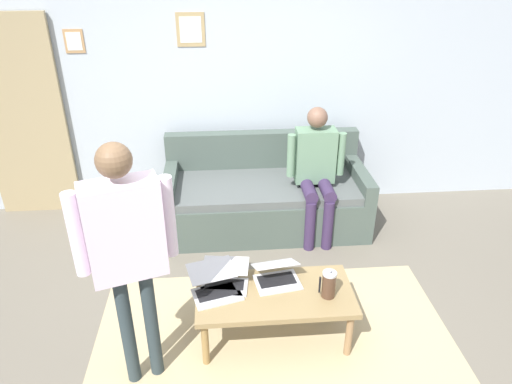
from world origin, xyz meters
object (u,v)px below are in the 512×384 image
coffee_table (275,297)px  person_standing (126,242)px  couch (265,197)px  interior_door (24,120)px  laptop_right (215,286)px  french_press (329,284)px  laptop_center (225,279)px  laptop_left (276,276)px  person_seated (316,167)px

coffee_table → person_standing: (0.90, 0.29, 0.71)m
couch → interior_door: bearing=-11.3°
couch → laptop_right: bearing=71.9°
couch → french_press: bearing=99.2°
laptop_center → french_press: (-0.71, 0.19, 0.06)m
couch → laptop_left: 1.48m
interior_door → person_seated: 2.95m
laptop_center → french_press: french_press is taller
laptop_left → laptop_right: bearing=10.3°
interior_door → laptop_right: size_ratio=4.73×
laptop_left → french_press: (-0.34, 0.20, 0.06)m
french_press → laptop_left: bearing=-30.1°
interior_door → person_seated: interior_door is taller
laptop_right → person_seated: bearing=-126.0°
laptop_center → person_seated: size_ratio=0.29×
french_press → person_standing: (1.26, 0.22, 0.57)m
laptop_left → laptop_center: (0.38, 0.00, -0.00)m
laptop_left → person_standing: 1.19m
interior_door → couch: 2.54m
laptop_left → laptop_right: (0.44, 0.08, 0.00)m
coffee_table → laptop_center: 0.38m
laptop_left → french_press: 0.39m
interior_door → laptop_left: bearing=139.9°
laptop_right → french_press: 0.79m
laptop_center → person_seated: person_seated is taller
coffee_table → french_press: size_ratio=4.83×
person_standing → person_seated: (-1.45, -1.66, -0.35)m
french_press → interior_door: bearing=-38.9°
coffee_table → laptop_center: laptop_center is taller
french_press → person_seated: person_seated is taller
coffee_table → laptop_left: bearing=-101.7°
interior_door → laptop_left: size_ratio=5.69×
laptop_center → interior_door: bearing=-45.2°
laptop_center → laptop_right: bearing=48.5°
laptop_right → person_standing: person_standing is taller
couch → french_press: (-0.27, 1.67, 0.20)m
person_standing → interior_door: bearing=-59.5°
couch → laptop_center: couch is taller
laptop_center → person_standing: 0.93m
coffee_table → laptop_right: size_ratio=2.56×
laptop_center → person_standing: bearing=36.7°
laptop_left → couch: bearing=-92.5°
coffee_table → laptop_center: (0.35, -0.12, 0.09)m
person_seated → laptop_left: bearing=67.3°
couch → person_standing: size_ratio=1.19×
laptop_left → laptop_center: 0.38m
couch → laptop_center: 1.55m
laptop_center → person_standing: (0.55, 0.41, 0.63)m
laptop_center → person_seated: 1.57m
interior_door → person_seated: bearing=166.1°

